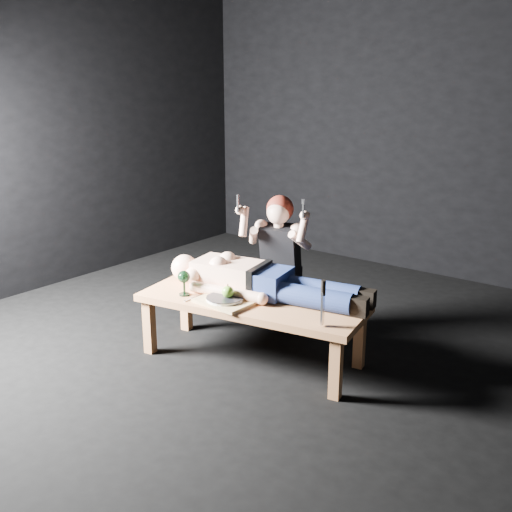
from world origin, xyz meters
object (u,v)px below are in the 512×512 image
(table, at_px, (252,330))
(lying_man, at_px, (266,278))
(carving_knife, at_px, (323,303))
(kneeling_woman, at_px, (283,262))
(serving_tray, at_px, (225,301))
(goblet, at_px, (184,283))

(table, distance_m, lying_man, 0.38)
(carving_knife, bearing_deg, kneeling_woman, 128.63)
(table, distance_m, kneeling_woman, 0.66)
(table, relative_size, lying_man, 1.05)
(table, height_order, serving_tray, serving_tray)
(table, bearing_deg, goblet, -163.35)
(table, distance_m, carving_knife, 0.73)
(serving_tray, height_order, carving_knife, carving_knife)
(kneeling_woman, bearing_deg, goblet, -126.28)
(table, relative_size, carving_knife, 5.31)
(serving_tray, bearing_deg, kneeling_woman, 92.12)
(lying_man, height_order, serving_tray, lying_man)
(serving_tray, distance_m, carving_knife, 0.74)
(table, relative_size, goblet, 8.75)
(table, bearing_deg, kneeling_woman, 92.51)
(lying_man, relative_size, kneeling_woman, 1.33)
(goblet, height_order, carving_knife, carving_knife)
(kneeling_woman, distance_m, goblet, 0.83)
(carving_knife, bearing_deg, lying_man, 148.57)
(table, xyz_separation_m, kneeling_woman, (-0.13, 0.56, 0.34))
(serving_tray, xyz_separation_m, carving_knife, (0.73, 0.07, 0.14))
(serving_tray, relative_size, carving_knife, 1.27)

